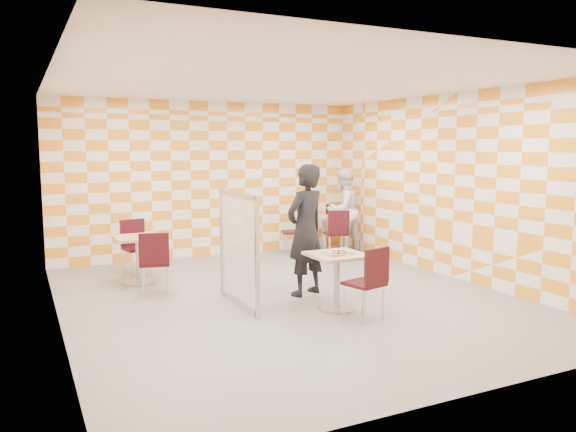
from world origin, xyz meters
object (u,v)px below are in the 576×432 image
object	(u,v)px
empty_table	(138,252)
chair_empty_far	(135,242)
chair_second_front	(337,230)
chair_second_side	(298,227)
second_table	(324,227)
man_white	(343,210)
sport_bottle	(315,211)
main_table	(337,272)
partition	(238,248)
chair_empty_near	(155,258)
soda_bottle	(328,209)
man_dark	(306,230)
chair_main_front	(370,277)

from	to	relation	value
empty_table	chair_empty_far	bearing A→B (deg)	83.29
chair_second_front	chair_second_side	size ratio (longest dim) A/B	1.00
second_table	chair_empty_far	world-z (taller)	chair_empty_far
man_white	sport_bottle	distance (m)	0.56
main_table	chair_empty_far	bearing A→B (deg)	121.51
empty_table	sport_bottle	size ratio (longest dim) A/B	3.75
partition	man_white	size ratio (longest dim) A/B	0.91
second_table	chair_second_side	xyz separation A→B (m)	(-0.60, 0.00, 0.04)
chair_empty_near	partition	xyz separation A→B (m)	(0.88, -1.07, 0.25)
chair_second_front	soda_bottle	xyz separation A→B (m)	(0.21, 0.74, 0.31)
sport_bottle	second_table	bearing A→B (deg)	-49.80
partition	sport_bottle	bearing A→B (deg)	47.28
empty_table	chair_second_side	bearing A→B (deg)	17.83
second_table	soda_bottle	bearing A→B (deg)	35.47
man_white	empty_table	bearing A→B (deg)	-5.35
empty_table	man_dark	world-z (taller)	man_dark
chair_empty_near	man_white	distance (m)	4.54
chair_second_side	chair_empty_far	size ratio (longest dim) A/B	1.00
soda_bottle	chair_empty_near	bearing A→B (deg)	-153.66
chair_main_front	soda_bottle	distance (m)	4.75
empty_table	man_white	distance (m)	4.38
chair_main_front	soda_bottle	world-z (taller)	soda_bottle
chair_empty_far	soda_bottle	size ratio (longest dim) A/B	4.02
man_dark	sport_bottle	xyz separation A→B (m)	(1.77, 2.95, -0.11)
main_table	sport_bottle	world-z (taller)	sport_bottle
empty_table	soda_bottle	world-z (taller)	soda_bottle
chair_second_front	sport_bottle	distance (m)	0.83
chair_empty_far	man_white	xyz separation A→B (m)	(4.20, 0.24, 0.31)
chair_main_front	man_white	size ratio (longest dim) A/B	0.54
man_dark	soda_bottle	distance (m)	3.55
man_dark	chair_second_side	bearing A→B (deg)	-134.97
chair_main_front	man_white	bearing A→B (deg)	62.84
main_table	second_table	world-z (taller)	same
main_table	soda_bottle	size ratio (longest dim) A/B	3.26
chair_second_front	man_white	bearing A→B (deg)	48.98
man_white	soda_bottle	xyz separation A→B (m)	(-0.20, 0.27, 0.00)
main_table	chair_empty_near	size ratio (longest dim) A/B	0.81
chair_second_front	empty_table	bearing A→B (deg)	-173.54
chair_main_front	partition	distance (m)	1.80
chair_main_front	main_table	bearing A→B (deg)	101.39
empty_table	partition	xyz separation A→B (m)	(0.96, -1.87, 0.28)
second_table	main_table	bearing A→B (deg)	-117.05
empty_table	chair_empty_near	size ratio (longest dim) A/B	0.81
chair_second_front	partition	xyz separation A→B (m)	(-2.91, -2.31, 0.25)
chair_empty_near	sport_bottle	size ratio (longest dim) A/B	4.62
partition	chair_second_front	bearing A→B (deg)	38.46
man_white	soda_bottle	bearing A→B (deg)	-71.35
second_table	sport_bottle	distance (m)	0.38
chair_empty_far	man_white	bearing A→B (deg)	3.22
soda_bottle	partition	bearing A→B (deg)	-135.64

